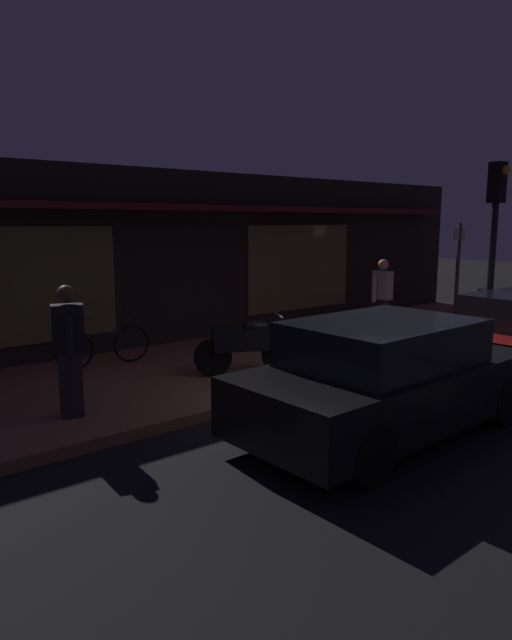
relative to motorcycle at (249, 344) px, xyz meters
The scene contains 11 objects.
ground_plane 2.29m from the motorcycle, 71.49° to the right, with size 60.00×60.00×0.00m, color black.
sidewalk_slab 1.29m from the motorcycle, 52.68° to the left, with size 18.00×4.00×0.15m, color brown.
storefront_building 4.51m from the motorcycle, 80.79° to the left, with size 18.00×3.30×3.60m.
motorcycle is the anchor object (origin of this frame).
bicycle_parked 2.53m from the motorcycle, 128.61° to the left, with size 1.66×0.42×0.91m.
person_photographer 3.03m from the motorcycle, behind, with size 0.43×0.61×1.67m.
person_bystander 3.92m from the motorcycle, ahead, with size 0.61×0.39×1.67m.
sign_post 6.96m from the motorcycle, ahead, with size 0.44×0.09×2.40m.
trash_bin 6.52m from the motorcycle, ahead, with size 0.48×0.48×0.93m.
traffic_light_pole 4.84m from the motorcycle, 23.51° to the right, with size 0.24×0.33×3.60m.
parked_car_near 2.80m from the motorcycle, 91.82° to the right, with size 4.13×1.84×1.42m.
Camera 1 is at (-6.31, -4.92, 2.58)m, focal length 32.18 mm.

